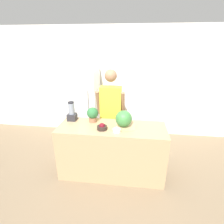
{
  "coord_description": "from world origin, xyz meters",
  "views": [
    {
      "loc": [
        0.33,
        -2.24,
        2.19
      ],
      "look_at": [
        0.0,
        0.36,
        1.17
      ],
      "focal_mm": 28.0,
      "sensor_mm": 36.0,
      "label": 1
    }
  ],
  "objects_px": {
    "refrigerator": "(84,105)",
    "blender": "(72,113)",
    "potted_plant": "(93,114)",
    "watermelon": "(124,119)",
    "bowl_cream": "(117,130)",
    "person": "(111,113)",
    "bowl_cherries": "(102,127)"
  },
  "relations": [
    {
      "from": "person",
      "to": "potted_plant",
      "type": "height_order",
      "value": "person"
    },
    {
      "from": "bowl_cream",
      "to": "blender",
      "type": "relative_size",
      "value": 0.37
    },
    {
      "from": "bowl_cherries",
      "to": "bowl_cream",
      "type": "bearing_deg",
      "value": -10.87
    },
    {
      "from": "watermelon",
      "to": "potted_plant",
      "type": "bearing_deg",
      "value": 165.7
    },
    {
      "from": "potted_plant",
      "to": "bowl_cream",
      "type": "bearing_deg",
      "value": -35.15
    },
    {
      "from": "person",
      "to": "watermelon",
      "type": "distance_m",
      "value": 0.66
    },
    {
      "from": "refrigerator",
      "to": "watermelon",
      "type": "bearing_deg",
      "value": -50.25
    },
    {
      "from": "person",
      "to": "watermelon",
      "type": "bearing_deg",
      "value": -63.37
    },
    {
      "from": "refrigerator",
      "to": "blender",
      "type": "xyz_separation_m",
      "value": [
        0.1,
        -1.07,
        0.23
      ]
    },
    {
      "from": "watermelon",
      "to": "bowl_cherries",
      "type": "bearing_deg",
      "value": -158.26
    },
    {
      "from": "person",
      "to": "bowl_cream",
      "type": "xyz_separation_m",
      "value": [
        0.19,
        -0.75,
        0.03
      ]
    },
    {
      "from": "bowl_cherries",
      "to": "person",
      "type": "bearing_deg",
      "value": 86.15
    },
    {
      "from": "watermelon",
      "to": "blender",
      "type": "xyz_separation_m",
      "value": [
        -0.93,
        0.16,
        -0.01
      ]
    },
    {
      "from": "refrigerator",
      "to": "person",
      "type": "height_order",
      "value": "person"
    },
    {
      "from": "refrigerator",
      "to": "blender",
      "type": "distance_m",
      "value": 1.1
    },
    {
      "from": "watermelon",
      "to": "bowl_cherries",
      "type": "xyz_separation_m",
      "value": [
        -0.33,
        -0.13,
        -0.11
      ]
    },
    {
      "from": "watermelon",
      "to": "blender",
      "type": "distance_m",
      "value": 0.94
    },
    {
      "from": "blender",
      "to": "potted_plant",
      "type": "relative_size",
      "value": 1.31
    },
    {
      "from": "potted_plant",
      "to": "bowl_cherries",
      "type": "bearing_deg",
      "value": -51.98
    },
    {
      "from": "bowl_cream",
      "to": "potted_plant",
      "type": "bearing_deg",
      "value": 144.85
    },
    {
      "from": "person",
      "to": "potted_plant",
      "type": "distance_m",
      "value": 0.52
    },
    {
      "from": "bowl_cherries",
      "to": "potted_plant",
      "type": "xyz_separation_m",
      "value": [
        -0.21,
        0.27,
        0.1
      ]
    },
    {
      "from": "refrigerator",
      "to": "watermelon",
      "type": "height_order",
      "value": "refrigerator"
    },
    {
      "from": "bowl_cream",
      "to": "blender",
      "type": "distance_m",
      "value": 0.91
    },
    {
      "from": "refrigerator",
      "to": "watermelon",
      "type": "distance_m",
      "value": 1.62
    },
    {
      "from": "refrigerator",
      "to": "person",
      "type": "xyz_separation_m",
      "value": [
        0.74,
        -0.66,
        0.09
      ]
    },
    {
      "from": "potted_plant",
      "to": "watermelon",
      "type": "bearing_deg",
      "value": -14.3
    },
    {
      "from": "watermelon",
      "to": "bowl_cream",
      "type": "xyz_separation_m",
      "value": [
        -0.09,
        -0.18,
        -0.12
      ]
    },
    {
      "from": "watermelon",
      "to": "bowl_cherries",
      "type": "height_order",
      "value": "watermelon"
    },
    {
      "from": "bowl_cream",
      "to": "watermelon",
      "type": "bearing_deg",
      "value": 62.13
    },
    {
      "from": "blender",
      "to": "potted_plant",
      "type": "xyz_separation_m",
      "value": [
        0.38,
        -0.03,
        0.0
      ]
    },
    {
      "from": "watermelon",
      "to": "bowl_cherries",
      "type": "distance_m",
      "value": 0.37
    }
  ]
}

